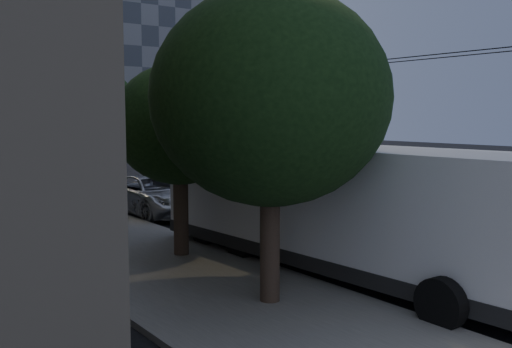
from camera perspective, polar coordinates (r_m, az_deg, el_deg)
The scene contains 16 objects.
ground at distance 20.63m, azimuth 9.71°, elevation -6.12°, with size 120.00×120.00×0.00m, color black.
tram_rails at distance 38.24m, azimuth -9.64°, elevation -0.56°, with size 4.52×90.00×0.02m.
overhead_wires at distance 35.29m, azimuth -20.66°, elevation 4.24°, with size 2.23×90.00×6.00m.
building_distant_right at distance 76.65m, azimuth -11.30°, elevation 11.60°, with size 22.00×18.00×24.00m, color #3C434D.
trolleybus at distance 15.57m, azimuth 8.01°, elevation -3.14°, with size 3.53×13.41×5.63m.
pickup_silver at distance 24.99m, azimuth -10.21°, elevation -2.06°, with size 2.81×6.08×1.69m, color #B7BABF.
car_white_a at distance 31.26m, azimuth -16.94°, elevation -1.04°, with size 1.48×3.67×1.25m, color silver.
car_white_b at distance 35.18m, azimuth -19.22°, elevation -0.27°, with size 1.91×4.69×1.36m, color #B2B2B7.
car_white_c at distance 41.88m, azimuth -19.80°, elevation 0.77°, with size 1.62×4.63×1.53m, color silver.
car_white_d at distance 49.59m, azimuth -22.45°, elevation 1.23°, with size 1.43×3.54×1.21m, color white.
tree_0 at distance 12.38m, azimuth 1.44°, elevation 7.59°, with size 5.22×5.22×6.99m.
tree_1 at distance 16.79m, azimuth -7.64°, elevation 4.88°, with size 3.92×3.92×5.77m.
tree_2 at distance 24.30m, azimuth -17.07°, elevation 5.98°, with size 4.51×4.51×6.46m.
tree_3 at distance 31.02m, azimuth -21.45°, elevation 6.53°, with size 5.14×5.14×7.15m.
streetlamp_near at distance 15.01m, azimuth 2.16°, elevation 15.42°, with size 2.70×0.44×11.34m.
streetlamp_far at distance 37.21m, azimuth -22.30°, elevation 9.29°, with size 2.70×0.44×11.32m.
Camera 1 is at (-14.59, -13.94, 4.27)m, focal length 40.00 mm.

